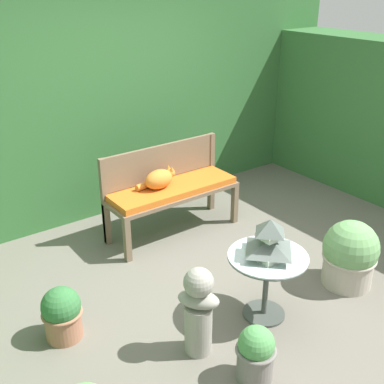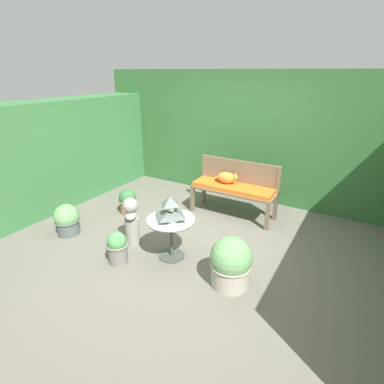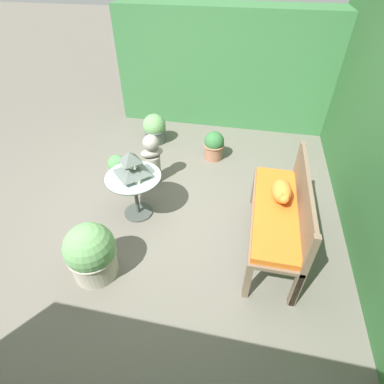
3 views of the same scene
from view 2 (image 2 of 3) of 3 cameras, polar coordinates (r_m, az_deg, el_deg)
name	(u,v)px [view 2 (image 2 of 3)]	position (r m, az deg, el deg)	size (l,w,h in m)	color
ground	(191,241)	(4.48, -0.10, -9.38)	(30.00, 30.00, 0.00)	#666056
foliage_hedge_back	(255,134)	(6.15, 11.87, 10.83)	(6.40, 0.92, 2.37)	#336633
foliage_hedge_left	(65,152)	(6.09, -22.96, 7.09)	(0.70, 3.57, 1.88)	#38703D
garden_bench	(233,190)	(5.11, 7.86, 0.45)	(1.42, 0.48, 0.55)	brown
bench_backrest	(239,175)	(5.23, 8.94, 3.29)	(1.42, 0.06, 0.93)	brown
cat	(226,178)	(5.13, 6.58, 2.72)	(0.43, 0.23, 0.21)	orange
patio_table	(171,227)	(3.94, -4.02, -6.75)	(0.63, 0.63, 0.57)	#424742
pagoda_birdhouse	(170,210)	(3.82, -4.12, -3.41)	(0.34, 0.34, 0.32)	#B2BCA8
garden_bust	(131,220)	(4.35, -11.47, -5.25)	(0.32, 0.35, 0.71)	gray
potted_plant_patio_mid	(128,201)	(5.36, -12.13, -1.72)	(0.31, 0.31, 0.44)	#9E664C
potted_plant_hedge_corner	(231,263)	(3.55, 7.37, -13.25)	(0.49, 0.49, 0.61)	#ADA393
potted_plant_bench_right	(117,247)	(4.06, -14.03, -10.16)	(0.28, 0.28, 0.43)	slate
potted_plant_table_far	(67,220)	(4.95, -22.70, -4.90)	(0.37, 0.37, 0.48)	#4C5651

